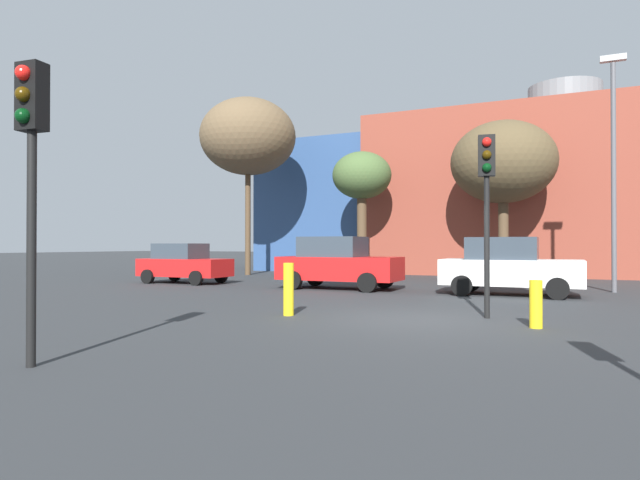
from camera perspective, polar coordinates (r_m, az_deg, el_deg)
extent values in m
plane|color=#2D3033|center=(11.71, 10.25, -8.41)|extent=(200.00, 200.00, 0.00)
cube|color=brown|center=(34.04, 24.82, 4.25)|extent=(20.80, 12.18, 8.84)
cube|color=#2D4C7F|center=(36.71, 2.25, 3.26)|extent=(7.34, 10.96, 8.08)
cylinder|color=slate|center=(34.91, 24.79, 13.15)|extent=(4.00, 4.00, 2.00)
cube|color=red|center=(23.05, -14.32, -2.87)|extent=(3.85, 1.65, 0.73)
cube|color=#333D47|center=(23.18, -14.76, -1.16)|extent=(1.93, 1.47, 0.64)
cylinder|color=black|center=(23.00, -10.59, -3.80)|extent=(0.59, 0.20, 0.59)
cylinder|color=black|center=(21.64, -13.17, -4.00)|extent=(0.59, 0.20, 0.59)
cylinder|color=black|center=(24.51, -15.35, -3.59)|extent=(0.59, 0.20, 0.59)
cylinder|color=black|center=(23.23, -18.02, -3.75)|extent=(0.59, 0.20, 0.59)
cube|color=red|center=(19.44, 2.10, -3.05)|extent=(4.40, 1.89, 0.84)
cube|color=#333D47|center=(19.52, 1.39, -0.73)|extent=(2.20, 1.68, 0.73)
cylinder|color=black|center=(19.88, 6.95, -4.20)|extent=(0.67, 0.23, 0.67)
cylinder|color=black|center=(18.06, 5.11, -4.57)|extent=(0.67, 0.23, 0.67)
cylinder|color=black|center=(20.91, -0.49, -4.02)|extent=(0.67, 0.23, 0.67)
cylinder|color=black|center=(19.18, -2.92, -4.34)|extent=(0.67, 0.23, 0.67)
cube|color=white|center=(18.04, 19.79, -3.28)|extent=(4.28, 1.83, 0.81)
cube|color=#333D47|center=(18.04, 18.98, -0.86)|extent=(2.14, 1.63, 0.71)
cylinder|color=black|center=(18.94, 24.19, -4.37)|extent=(0.65, 0.22, 0.65)
cylinder|color=black|center=(17.07, 24.16, -4.79)|extent=(0.65, 0.22, 0.65)
cylinder|color=black|center=(19.15, 15.91, -4.35)|extent=(0.65, 0.22, 0.65)
cylinder|color=black|center=(17.31, 14.99, -4.76)|extent=(0.65, 0.22, 0.65)
cylinder|color=black|center=(7.95, -28.58, -0.84)|extent=(0.12, 0.12, 3.11)
cube|color=black|center=(8.19, -28.52, 13.33)|extent=(0.38, 0.27, 0.90)
sphere|color=red|center=(8.17, -29.26, 15.40)|extent=(0.20, 0.20, 0.20)
sphere|color=#3C2905|center=(8.10, -29.27, 13.49)|extent=(0.20, 0.20, 0.20)
sphere|color=black|center=(8.03, -29.28, 11.55)|extent=(0.20, 0.20, 0.20)
cylinder|color=black|center=(12.20, 17.48, -0.74)|extent=(0.12, 0.12, 3.12)
cube|color=black|center=(12.35, 17.46, 8.62)|extent=(0.39, 0.29, 0.90)
sphere|color=red|center=(12.26, 17.48, 10.02)|extent=(0.20, 0.20, 0.20)
sphere|color=#3C2905|center=(12.22, 17.48, 8.73)|extent=(0.20, 0.20, 0.20)
sphere|color=black|center=(12.17, 17.49, 7.43)|extent=(0.20, 0.20, 0.20)
cylinder|color=brown|center=(27.23, 4.52, 0.66)|extent=(0.49, 0.49, 4.35)
ellipsoid|color=#476033|center=(27.46, 4.51, 6.94)|extent=(3.03, 3.03, 2.42)
cylinder|color=brown|center=(25.60, 19.10, 0.49)|extent=(0.45, 0.45, 4.10)
ellipsoid|color=brown|center=(25.87, 19.07, 7.91)|extent=(4.70, 4.70, 3.76)
cylinder|color=brown|center=(28.80, -7.75, 2.27)|extent=(0.30, 0.30, 6.03)
ellipsoid|color=brown|center=(29.35, -7.74, 10.94)|extent=(5.15, 5.15, 4.12)
cylinder|color=yellow|center=(11.12, 22.18, -6.40)|extent=(0.24, 0.24, 0.93)
cylinder|color=yellow|center=(12.14, -3.40, -5.30)|extent=(0.24, 0.24, 1.20)
cylinder|color=#59595E|center=(20.68, 29.01, 5.91)|extent=(0.16, 0.16, 7.81)
cube|color=#B2B2B2|center=(21.51, 28.95, 16.70)|extent=(0.80, 0.24, 0.20)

